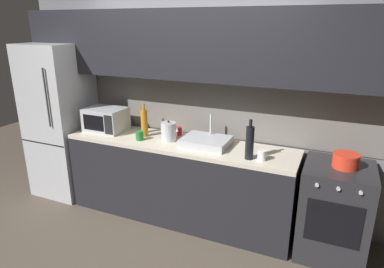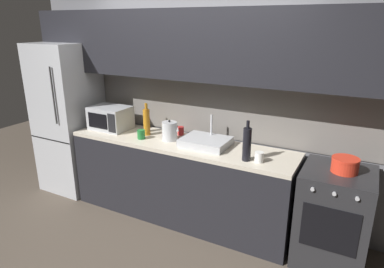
{
  "view_description": "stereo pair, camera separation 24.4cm",
  "coord_description": "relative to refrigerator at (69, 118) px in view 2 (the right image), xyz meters",
  "views": [
    {
      "loc": [
        1.51,
        -2.15,
        2.11
      ],
      "look_at": [
        0.16,
        0.9,
        1.01
      ],
      "focal_mm": 31.6,
      "sensor_mm": 36.0,
      "label": 1
    },
    {
      "loc": [
        1.73,
        -2.04,
        2.11
      ],
      "look_at": [
        0.16,
        0.9,
        1.01
      ],
      "focal_mm": 31.6,
      "sensor_mm": 36.0,
      "label": 2
    }
  ],
  "objects": [
    {
      "name": "oven_range",
      "position": [
        3.24,
        -0.0,
        -0.49
      ],
      "size": [
        0.6,
        0.62,
        0.9
      ],
      "color": "#232326",
      "rests_on": "ground"
    },
    {
      "name": "microwave",
      "position": [
        0.68,
        0.02,
        0.09
      ],
      "size": [
        0.46,
        0.35,
        0.27
      ],
      "color": "#A8AAAF",
      "rests_on": "counter_run"
    },
    {
      "name": "wine_bottle_amber",
      "position": [
        1.2,
        0.03,
        0.11
      ],
      "size": [
        0.07,
        0.07,
        0.37
      ],
      "color": "#B27019",
      "rests_on": "counter_run"
    },
    {
      "name": "mug_white",
      "position": [
        2.56,
        -0.13,
        0.0
      ],
      "size": [
        0.08,
        0.08,
        0.1
      ],
      "primitive_type": "cylinder",
      "color": "silver",
      "rests_on": "counter_run"
    },
    {
      "name": "wine_bottle_yellow",
      "position": [
        1.13,
        0.13,
        0.09
      ],
      "size": [
        0.06,
        0.06,
        0.33
      ],
      "color": "gold",
      "rests_on": "counter_run"
    },
    {
      "name": "back_wall",
      "position": [
        1.64,
        0.3,
        0.61
      ],
      "size": [
        4.26,
        0.44,
        2.5
      ],
      "color": "slate",
      "rests_on": "ground"
    },
    {
      "name": "kettle",
      "position": [
        1.52,
        0.0,
        0.06
      ],
      "size": [
        0.2,
        0.16,
        0.23
      ],
      "color": "#B7BABF",
      "rests_on": "counter_run"
    },
    {
      "name": "mug_green",
      "position": [
        1.22,
        -0.11,
        0.01
      ],
      "size": [
        0.08,
        0.08,
        0.1
      ],
      "primitive_type": "cylinder",
      "color": "#1E6B2D",
      "rests_on": "counter_run"
    },
    {
      "name": "wine_bottle_dark",
      "position": [
        2.45,
        -0.15,
        0.12
      ],
      "size": [
        0.08,
        0.08,
        0.38
      ],
      "color": "black",
      "rests_on": "counter_run"
    },
    {
      "name": "refrigerator",
      "position": [
        0.0,
        0.0,
        0.0
      ],
      "size": [
        0.68,
        0.69,
        1.89
      ],
      "color": "#ADAFB5",
      "rests_on": "ground"
    },
    {
      "name": "mug_red",
      "position": [
        1.54,
        0.21,
        0.0
      ],
      "size": [
        0.07,
        0.07,
        0.1
      ],
      "primitive_type": "cylinder",
      "color": "#A82323",
      "rests_on": "counter_run"
    },
    {
      "name": "sink_basin",
      "position": [
        1.94,
        0.03,
        -0.0
      ],
      "size": [
        0.48,
        0.38,
        0.3
      ],
      "color": "#ADAFB5",
      "rests_on": "counter_run"
    },
    {
      "name": "counter_run",
      "position": [
        1.64,
        0.0,
        -0.49
      ],
      "size": [
        2.52,
        0.6,
        0.9
      ],
      "color": "black",
      "rests_on": "ground"
    },
    {
      "name": "ground_plane",
      "position": [
        1.64,
        -0.9,
        -0.94
      ],
      "size": [
        10.0,
        10.0,
        0.0
      ],
      "primitive_type": "plane",
      "color": "#4C4238"
    },
    {
      "name": "cooking_pot",
      "position": [
        3.27,
        0.0,
        0.02
      ],
      "size": [
        0.23,
        0.23,
        0.13
      ],
      "color": "red",
      "rests_on": "oven_range"
    }
  ]
}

